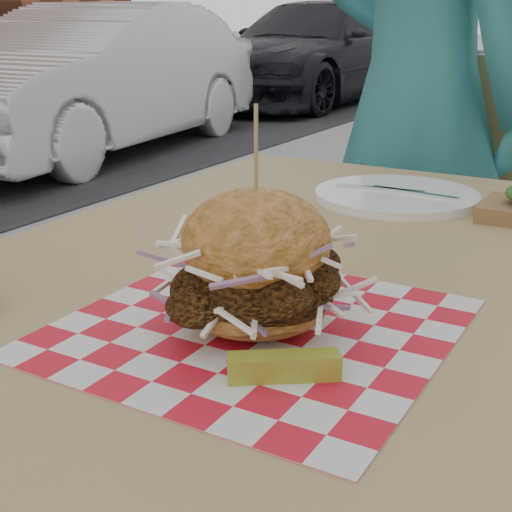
# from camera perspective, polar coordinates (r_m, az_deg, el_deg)

# --- Properties ---
(diner) EXTENTS (0.73, 0.63, 1.69)m
(diner) POSITION_cam_1_polar(r_m,az_deg,el_deg) (1.79, 12.69, 12.08)
(diner) COLOR #2A797B
(diner) RESTS_ON ground
(car_white) EXTENTS (1.59, 3.55, 1.13)m
(car_white) POSITION_cam_1_polar(r_m,az_deg,el_deg) (5.81, -12.82, 13.64)
(car_white) COLOR silver
(car_white) RESTS_ON ground
(car_dark) EXTENTS (1.86, 4.22, 1.20)m
(car_dark) POSITION_cam_1_polar(r_m,az_deg,el_deg) (9.16, 4.85, 15.99)
(car_dark) COLOR black
(car_dark) RESTS_ON ground
(patio_table) EXTENTS (0.80, 1.20, 0.75)m
(patio_table) POSITION_cam_1_polar(r_m,az_deg,el_deg) (0.92, 3.43, -5.04)
(patio_table) COLOR tan
(patio_table) RESTS_ON ground
(patio_chair) EXTENTS (0.48, 0.49, 0.95)m
(patio_chair) POSITION_cam_1_polar(r_m,az_deg,el_deg) (1.82, 17.46, 2.25)
(patio_chair) COLOR tan
(patio_chair) RESTS_ON ground
(paper_liner) EXTENTS (0.36, 0.36, 0.00)m
(paper_liner) POSITION_cam_1_polar(r_m,az_deg,el_deg) (0.70, 0.00, -5.71)
(paper_liner) COLOR red
(paper_liner) RESTS_ON patio_table
(sandwich) EXTENTS (0.19, 0.19, 0.22)m
(sandwich) POSITION_cam_1_polar(r_m,az_deg,el_deg) (0.68, 0.00, -1.05)
(sandwich) COLOR #D1813B
(sandwich) RESTS_ON paper_liner
(pickle_spear) EXTENTS (0.09, 0.07, 0.02)m
(pickle_spear) POSITION_cam_1_polar(r_m,az_deg,el_deg) (0.60, 2.25, -8.82)
(pickle_spear) COLOR #A7AE32
(pickle_spear) RESTS_ON paper_liner
(place_setting) EXTENTS (0.27, 0.27, 0.02)m
(place_setting) POSITION_cam_1_polar(r_m,az_deg,el_deg) (1.21, 11.18, 4.75)
(place_setting) COLOR white
(place_setting) RESTS_ON patio_table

